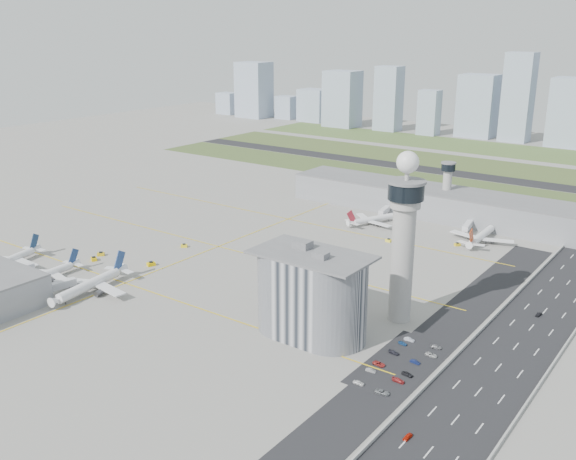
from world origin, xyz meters
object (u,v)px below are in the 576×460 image
Objects in this scene: admin_building at (311,295)px; jet_bridge_near_1 at (2,277)px; tug_5 at (457,244)px; control_tower at (404,231)px; airplane_near_b at (45,270)px; car_lot_5 at (409,339)px; airplane_near_a at (9,256)px; jet_bridge_far_0 at (388,210)px; tug_1 at (94,259)px; car_lot_9 at (415,362)px; airplane_far_b at (482,231)px; jet_bridge_near_2 at (43,293)px; car_lot_2 at (379,364)px; car_lot_4 at (403,343)px; jet_bridge_far_1 at (470,225)px; car_hw_1 at (539,315)px; tug_0 at (101,254)px; car_lot_6 at (382,392)px; airplane_near_c at (88,279)px; airplane_far_a at (374,215)px; tug_3 at (184,245)px; car_lot_3 at (394,352)px; car_lot_7 at (398,380)px; car_lot_11 at (436,347)px; tug_4 at (389,240)px; car_lot_10 at (431,355)px; secondary_tower at (447,184)px; tug_2 at (151,264)px; car_hw_0 at (408,437)px; car_lot_0 at (359,383)px; car_lot_8 at (407,374)px.

admin_building reaches higher than jet_bridge_near_1.
control_tower is at bearing -44.19° from tug_5.
car_lot_5 is (153.39, 42.04, -4.34)m from airplane_near_b.
airplane_near_a reaches higher than jet_bridge_far_0.
tug_1 is 165.78m from car_lot_9.
airplane_far_b is 212.91m from jet_bridge_near_2.
car_lot_2 is 1.32× the size of car_lot_4.
jet_bridge_near_1 is 1.00× the size of jet_bridge_near_2.
jet_bridge_far_0 and jet_bridge_far_1 have the same top height.
car_lot_9 is (174.80, 41.55, -2.28)m from jet_bridge_near_1.
airplane_near_b reaches higher than car_hw_1.
jet_bridge_far_1 is 4.19× the size of tug_0.
car_lot_6 is (39.88, -174.28, -2.22)m from jet_bridge_far_1.
airplane_near_c is at bearing 91.80° from airplane_near_b.
tug_3 is (-57.55, -91.52, -4.01)m from airplane_far_a.
car_lot_5 is at bearing -58.06° from jet_bridge_near_2.
airplane_far_a reaches higher than car_lot_3.
tug_1 is at bearing -49.64° from jet_bridge_far_1.
jet_bridge_far_0 reaches higher than car_lot_7.
jet_bridge_near_2 reaches higher than car_lot_5.
car_lot_5 reaches higher than car_lot_2.
jet_bridge_near_2 is at bearing 101.84° from car_lot_11.
car_hw_1 is (62.16, -90.05, -2.26)m from jet_bridge_far_1.
airplane_far_a reaches higher than car_lot_4.
tug_5 is at bearing -93.03° from tug_3.
car_lot_6 is at bearing -141.54° from car_lot_2.
car_lot_5 is at bearing -39.64° from tug_5.
tug_4 is 0.76× the size of car_lot_11.
car_lot_3 is 12.42m from car_lot_10.
airplane_near_c reaches higher than car_lot_10.
secondary_tower reaches higher than airplane_far_b.
jet_bridge_near_2 is 197.09m from tug_5.
admin_building reaches higher than airplane_near_c.
tug_4 is at bearing 141.21° from airplane_near_b.
tug_1 is 0.95× the size of car_hw_1.
admin_building is 154.50m from jet_bridge_far_1.
jet_bridge_far_1 is 4.09× the size of tug_1.
tug_2 is at bearing -171.98° from control_tower.
car_hw_0 is (190.92, 3.18, -2.25)m from jet_bridge_near_1.
car_lot_6 reaches higher than car_lot_5.
airplane_far_b is (134.57, 164.78, 0.57)m from airplane_near_b.
tug_2 is (27.19, 11.34, 0.06)m from tug_1.
tug_2 is 162.31m from car_hw_0.
airplane_near_c is at bearing 148.37° from tug_3.
car_lot_0 is at bearing 0.24° from jet_bridge_far_1.
jet_bridge_near_1 is 171.78m from car_lot_3.
tug_5 is 132.69m from car_lot_2.
car_lot_6 is at bearing -172.04° from airplane_far_b.
airplane_far_b is 10.35× the size of car_lot_8.
tug_5 is (110.03, 163.51, -2.01)m from jet_bridge_near_2.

